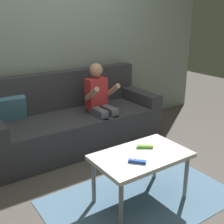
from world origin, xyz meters
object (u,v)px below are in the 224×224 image
couch (72,122)px  game_remote_blue_near_edge (137,161)px  coffee_table (141,159)px  game_remote_lime_center (145,147)px  person_seated_on_couch (100,100)px

couch → game_remote_blue_near_edge: 1.46m
game_remote_blue_near_edge → coffee_table: bearing=38.0°
coffee_table → game_remote_lime_center: size_ratio=5.91×
couch → coffee_table: 1.35m
game_remote_blue_near_edge → person_seated_on_couch: bearing=70.3°
couch → person_seated_on_couch: person_seated_on_couch is taller
couch → game_remote_blue_near_edge: bearing=-96.1°
coffee_table → game_remote_lime_center: 0.14m
person_seated_on_couch → coffee_table: 1.21m
couch → game_remote_lime_center: 1.28m
coffee_table → game_remote_lime_center: game_remote_lime_center is taller
couch → coffee_table: couch is taller
person_seated_on_couch → game_remote_blue_near_edge: 1.33m
coffee_table → game_remote_lime_center: (0.10, 0.08, 0.06)m
coffee_table → couch: bearing=88.5°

